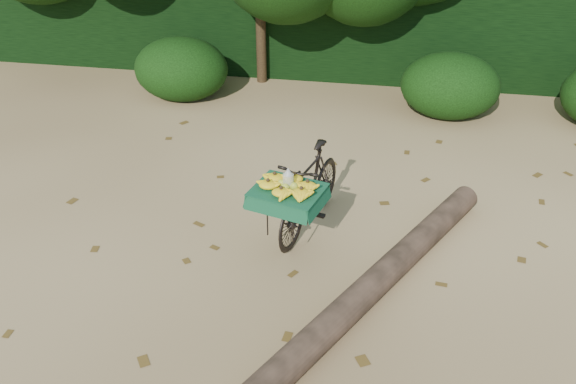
# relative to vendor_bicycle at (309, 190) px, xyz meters

# --- Properties ---
(ground) EXTENTS (80.00, 80.00, 0.00)m
(ground) POSITION_rel_vendor_bicycle_xyz_m (0.26, -0.68, -0.51)
(ground) COLOR tan
(ground) RESTS_ON ground
(vendor_bicycle) EXTENTS (1.02, 1.82, 1.01)m
(vendor_bicycle) POSITION_rel_vendor_bicycle_xyz_m (0.00, 0.00, 0.00)
(vendor_bicycle) COLOR black
(vendor_bicycle) RESTS_ON ground
(fallen_log) EXTENTS (2.22, 3.69, 0.29)m
(fallen_log) POSITION_rel_vendor_bicycle_xyz_m (0.88, -1.00, -0.37)
(fallen_log) COLOR brown
(fallen_log) RESTS_ON ground
(hedge_backdrop) EXTENTS (26.00, 1.80, 1.80)m
(hedge_backdrop) POSITION_rel_vendor_bicycle_xyz_m (0.26, 5.62, 0.39)
(hedge_backdrop) COLOR black
(hedge_backdrop) RESTS_ON ground
(bush_clumps) EXTENTS (8.80, 1.70, 0.90)m
(bush_clumps) POSITION_rel_vendor_bicycle_xyz_m (0.76, 3.62, -0.06)
(bush_clumps) COLOR black
(bush_clumps) RESTS_ON ground
(leaf_litter) EXTENTS (7.00, 7.30, 0.01)m
(leaf_litter) POSITION_rel_vendor_bicycle_xyz_m (0.26, -0.03, -0.51)
(leaf_litter) COLOR #543C16
(leaf_litter) RESTS_ON ground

